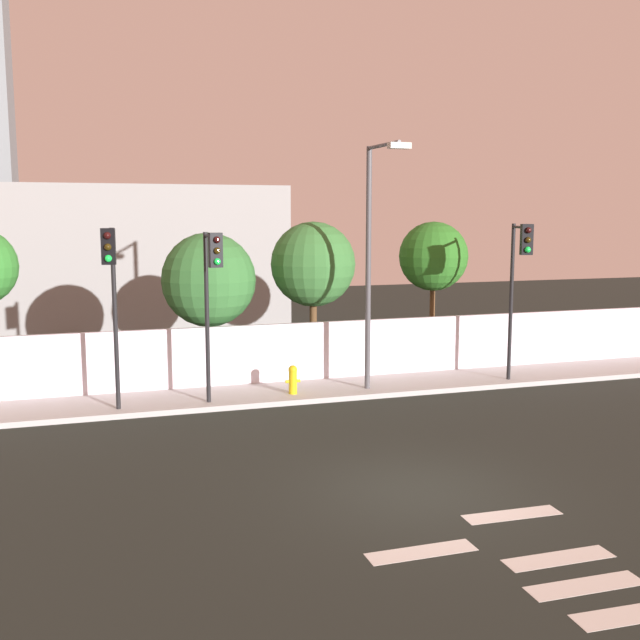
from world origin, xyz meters
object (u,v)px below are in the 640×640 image
at_px(roadside_tree_midleft, 209,280).
at_px(traffic_light_center, 212,281).
at_px(traffic_light_left, 519,268).
at_px(street_lamp_curbside, 372,248).
at_px(roadside_tree_midright, 313,265).
at_px(traffic_light_right, 112,280).
at_px(fire_hydrant, 293,379).
at_px(roadside_tree_rightmost, 433,257).

bearing_deg(roadside_tree_midleft, traffic_light_center, -97.89).
distance_m(traffic_light_left, street_lamp_curbside, 4.62).
xyz_separation_m(traffic_light_center, roadside_tree_midleft, (0.47, 3.40, -0.27)).
bearing_deg(roadside_tree_midright, traffic_light_left, -33.32).
distance_m(traffic_light_left, traffic_light_right, 11.82).
xyz_separation_m(traffic_light_left, fire_hydrant, (-6.86, 0.81, -3.10)).
bearing_deg(street_lamp_curbside, fire_hydrant, 172.65).
xyz_separation_m(traffic_light_left, street_lamp_curbside, (-4.54, 0.52, 0.65)).
distance_m(traffic_light_right, fire_hydrant, 5.86).
height_order(roadside_tree_midright, roadside_tree_rightmost, roadside_tree_midright).
relative_size(traffic_light_right, roadside_tree_rightmost, 0.95).
bearing_deg(roadside_tree_midleft, traffic_light_right, -131.57).
xyz_separation_m(traffic_light_right, fire_hydrant, (4.96, 0.68, -3.04)).
bearing_deg(roadside_tree_midright, traffic_light_right, -152.03).
bearing_deg(roadside_tree_midleft, traffic_light_left, -21.95).
height_order(fire_hydrant, roadside_tree_midleft, roadside_tree_midleft).
relative_size(traffic_light_center, roadside_tree_rightmost, 0.92).
relative_size(street_lamp_curbside, roadside_tree_rightmost, 1.40).
bearing_deg(fire_hydrant, traffic_light_left, -6.78).
height_order(traffic_light_right, roadside_tree_midright, roadside_tree_midright).
relative_size(traffic_light_center, roadside_tree_midleft, 0.98).
relative_size(traffic_light_left, roadside_tree_midleft, 1.03).
relative_size(street_lamp_curbside, roadside_tree_midright, 1.39).
distance_m(traffic_light_right, roadside_tree_midleft, 4.58).
distance_m(traffic_light_right, roadside_tree_rightmost, 11.26).
bearing_deg(fire_hydrant, roadside_tree_midleft, 125.35).
xyz_separation_m(roadside_tree_midleft, roadside_tree_rightmost, (7.69, 0.00, 0.59)).
height_order(roadside_tree_midleft, roadside_tree_rightmost, roadside_tree_rightmost).
xyz_separation_m(roadside_tree_midright, roadside_tree_rightmost, (4.29, -0.00, 0.18)).
height_order(traffic_light_left, traffic_light_right, traffic_light_left).
relative_size(traffic_light_right, roadside_tree_midleft, 1.01).
bearing_deg(roadside_tree_rightmost, street_lamp_curbside, -138.67).
height_order(street_lamp_curbside, roadside_tree_midright, street_lamp_curbside).
xyz_separation_m(street_lamp_curbside, roadside_tree_rightmost, (3.44, 3.03, -0.47)).
xyz_separation_m(traffic_light_center, fire_hydrant, (2.41, 0.67, -2.95)).
xyz_separation_m(traffic_light_left, traffic_light_center, (-9.27, 0.15, -0.15)).
height_order(traffic_light_left, fire_hydrant, traffic_light_left).
bearing_deg(traffic_light_right, roadside_tree_rightmost, 17.66).
bearing_deg(traffic_light_left, traffic_light_center, 179.09).
distance_m(roadside_tree_midleft, roadside_tree_rightmost, 7.72).
relative_size(traffic_light_center, roadside_tree_midright, 0.92).
height_order(traffic_light_center, fire_hydrant, traffic_light_center).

